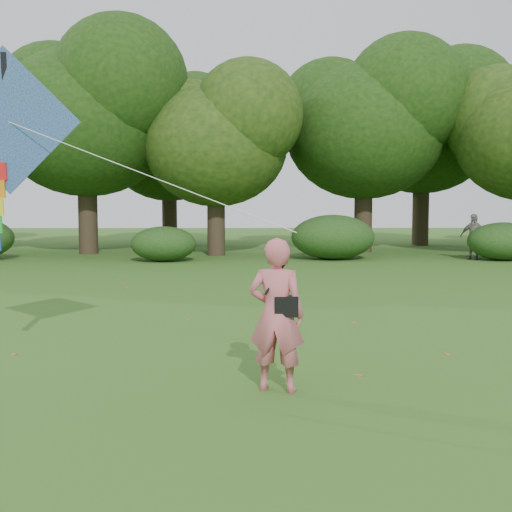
{
  "coord_description": "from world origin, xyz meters",
  "views": [
    {
      "loc": [
        -0.59,
        -8.9,
        2.43
      ],
      "look_at": [
        -0.45,
        2.0,
        1.5
      ],
      "focal_mm": 45.0,
      "sensor_mm": 36.0,
      "label": 1
    }
  ],
  "objects": [
    {
      "name": "flying_kite",
      "position": [
        -4.09,
        0.6,
        3.54
      ],
      "size": [
        5.19,
        1.65,
        2.95
      ],
      "color": "#2636A7",
      "rests_on": "ground"
    },
    {
      "name": "fallen_leaves",
      "position": [
        -0.6,
        3.8,
        0.01
      ],
      "size": [
        9.96,
        13.11,
        0.01
      ],
      "color": "#915C27",
      "rests_on": "ground"
    },
    {
      "name": "tree_line",
      "position": [
        1.67,
        22.88,
        5.6
      ],
      "size": [
        54.7,
        15.3,
        9.48
      ],
      "color": "#3A2D1E",
      "rests_on": "ground"
    },
    {
      "name": "crossbody_bag",
      "position": [
        -0.11,
        -0.86,
        1.12
      ],
      "size": [
        0.43,
        0.2,
        0.75
      ],
      "color": "black",
      "rests_on": "ground"
    },
    {
      "name": "bystander_right",
      "position": [
        8.89,
        17.82,
        0.96
      ],
      "size": [
        1.16,
        1.1,
        1.92
      ],
      "primitive_type": "imported",
      "rotation": [
        0.0,
        0.0,
        -0.72
      ],
      "color": "gray",
      "rests_on": "ground"
    },
    {
      "name": "ground",
      "position": [
        0.0,
        0.0,
        0.0
      ],
      "size": [
        100.0,
        100.0,
        0.0
      ],
      "primitive_type": "plane",
      "color": "#265114",
      "rests_on": "ground"
    },
    {
      "name": "man_kite_flyer",
      "position": [
        -0.22,
        -0.83,
        0.99
      ],
      "size": [
        0.81,
        0.63,
        1.97
      ],
      "primitive_type": "imported",
      "rotation": [
        0.0,
        0.0,
        2.9
      ],
      "color": "#C85E6A",
      "rests_on": "ground"
    },
    {
      "name": "shrub_band",
      "position": [
        -0.72,
        17.6,
        0.86
      ],
      "size": [
        39.15,
        3.22,
        1.88
      ],
      "color": "#264919",
      "rests_on": "ground"
    }
  ]
}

